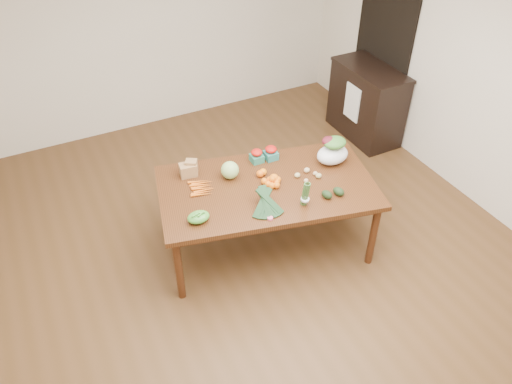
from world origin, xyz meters
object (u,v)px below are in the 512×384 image
mandarin_cluster (272,180)px  dining_table (267,216)px  paper_bag (188,169)px  asparagus_bundle (305,194)px  cabbage (230,170)px  salad_bag (333,152)px  kale_bunch (267,205)px  cabinet (367,103)px

mandarin_cluster → dining_table: bearing=167.1°
paper_bag → asparagus_bundle: 1.15m
dining_table → asparagus_bundle: asparagus_bundle is taller
dining_table → cabbage: 0.59m
dining_table → cabbage: (-0.25, 0.27, 0.46)m
cabbage → asparagus_bundle: bearing=-57.6°
mandarin_cluster → salad_bag: (0.69, 0.06, 0.07)m
paper_bag → kale_bunch: size_ratio=0.53×
cabinet → cabbage: cabinet is taller
mandarin_cluster → kale_bunch: size_ratio=0.45×
dining_table → mandarin_cluster: mandarin_cluster is taller
asparagus_bundle → paper_bag: bearing=144.2°
paper_bag → salad_bag: 1.39m
asparagus_bundle → salad_bag: (0.57, 0.44, -0.00)m
paper_bag → cabbage: bearing=-31.8°
mandarin_cluster → salad_bag: bearing=4.6°
paper_bag → mandarin_cluster: paper_bag is taller
mandarin_cluster → kale_bunch: (-0.22, -0.31, 0.03)m
cabinet → salad_bag: salad_bag is taller
asparagus_bundle → salad_bag: size_ratio=0.78×
kale_bunch → salad_bag: size_ratio=1.25×
mandarin_cluster → asparagus_bundle: size_ratio=0.72×
cabbage → asparagus_bundle: 0.78m
cabbage → kale_bunch: bearing=-82.1°
mandarin_cluster → salad_bag: size_ratio=0.56×
dining_table → kale_bunch: kale_bunch is taller
cabinet → paper_bag: (-2.70, -0.79, 0.35)m
kale_bunch → paper_bag: bearing=130.7°
cabbage → salad_bag: (0.99, -0.22, 0.04)m
cabinet → mandarin_cluster: size_ratio=5.67×
cabbage → salad_bag: 1.01m
cabinet → asparagus_bundle: size_ratio=4.08×
cabinet → kale_bunch: 2.80m
mandarin_cluster → kale_bunch: 0.38m
cabbage → asparagus_bundle: (0.42, -0.66, 0.04)m
cabbage → mandarin_cluster: (0.30, -0.28, -0.03)m
paper_bag → asparagus_bundle: (0.75, -0.86, 0.05)m
mandarin_cluster → asparagus_bundle: (0.12, -0.38, 0.07)m
cabbage → paper_bag: bearing=148.2°
mandarin_cluster → asparagus_bundle: 0.40m
kale_bunch → asparagus_bundle: 0.35m
asparagus_bundle → mandarin_cluster: bearing=120.3°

